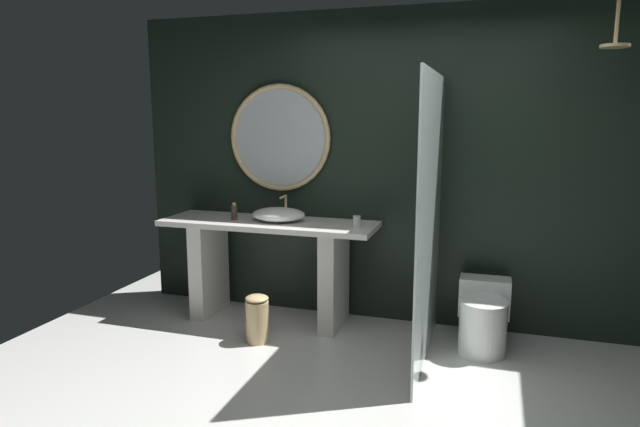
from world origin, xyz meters
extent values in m
cube|color=black|center=(0.00, 1.90, 1.30)|extent=(4.80, 0.10, 2.60)
cube|color=silver|center=(-1.10, 1.54, 0.85)|extent=(1.83, 0.58, 0.04)
cube|color=silver|center=(-1.68, 1.54, 0.41)|extent=(0.13, 0.50, 0.82)
cube|color=silver|center=(-0.53, 1.54, 0.41)|extent=(0.13, 0.50, 0.82)
ellipsoid|color=white|center=(-1.02, 1.55, 0.92)|extent=(0.45, 0.37, 0.11)
cylinder|color=#D6B77F|center=(-1.02, 1.72, 0.97)|extent=(0.02, 0.02, 0.20)
cylinder|color=#D6B77F|center=(-1.02, 1.66, 1.06)|extent=(0.02, 0.12, 0.02)
cylinder|color=silver|center=(-0.33, 1.48, 0.92)|extent=(0.06, 0.06, 0.10)
cylinder|color=#3D3323|center=(-1.40, 1.50, 0.93)|extent=(0.05, 0.05, 0.12)
cylinder|color=#D6B77F|center=(-1.40, 1.50, 1.00)|extent=(0.03, 0.03, 0.02)
torus|color=#D6B77F|center=(-1.10, 1.81, 1.55)|extent=(0.92, 0.04, 0.92)
cylinder|color=#B2BCC1|center=(-1.10, 1.82, 1.55)|extent=(0.85, 0.01, 0.85)
cube|color=silver|center=(0.28, 1.17, 1.02)|extent=(0.02, 1.37, 2.03)
cylinder|color=#D6B77F|center=(1.40, 1.46, 2.35)|extent=(0.02, 0.02, 0.30)
cylinder|color=#D6B77F|center=(1.40, 1.46, 2.19)|extent=(0.19, 0.19, 0.02)
cylinder|color=white|center=(0.67, 1.36, 0.20)|extent=(0.34, 0.34, 0.40)
ellipsoid|color=white|center=(0.67, 1.36, 0.41)|extent=(0.36, 0.40, 0.02)
cube|color=white|center=(0.67, 1.63, 0.35)|extent=(0.38, 0.20, 0.30)
cylinder|color=#D6B77F|center=(-1.01, 1.05, 0.17)|extent=(0.18, 0.18, 0.33)
ellipsoid|color=#D6B77F|center=(-1.01, 1.05, 0.35)|extent=(0.18, 0.18, 0.05)
camera|label=1|loc=(0.69, -2.69, 1.75)|focal=31.03mm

